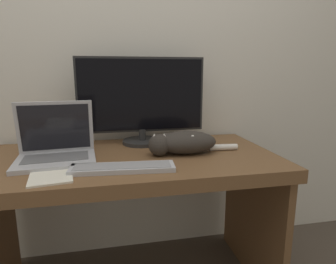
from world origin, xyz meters
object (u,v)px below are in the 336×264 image
object	(u,v)px
monitor	(142,101)
laptop	(56,150)
external_keyboard	(123,168)
cat	(183,142)

from	to	relation	value
monitor	laptop	world-z (taller)	monitor
external_keyboard	cat	world-z (taller)	cat
external_keyboard	monitor	bearing A→B (deg)	77.96
monitor	cat	xyz separation A→B (m)	(0.17, -0.25, -0.18)
external_keyboard	cat	bearing A→B (deg)	36.38
monitor	external_keyboard	size ratio (longest dim) A/B	1.61
laptop	cat	xyz separation A→B (m)	(0.59, -0.00, 0.01)
monitor	cat	bearing A→B (deg)	-55.88
laptop	cat	distance (m)	0.59
monitor	laptop	bearing A→B (deg)	-149.53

